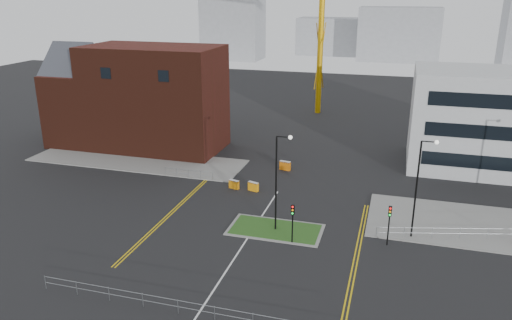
{
  "coord_description": "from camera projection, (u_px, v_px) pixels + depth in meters",
  "views": [
    {
      "loc": [
        11.86,
        -32.23,
        21.04
      ],
      "look_at": [
        -1.21,
        12.63,
        5.0
      ],
      "focal_mm": 35.0,
      "sensor_mm": 36.0,
      "label": 1
    }
  ],
  "objects": [
    {
      "name": "centre_line",
      "position": [
        234.0,
        259.0,
        41.05
      ],
      "size": [
        0.15,
        30.0,
        0.01
      ],
      "primitive_type": "cube",
      "color": "silver",
      "rests_on": "ground"
    },
    {
      "name": "railing_right",
      "position": [
        488.0,
        231.0,
        44.0
      ],
      "size": [
        19.05,
        5.05,
        1.1
      ],
      "color": "gray",
      "rests_on": "ground"
    },
    {
      "name": "skyline_a",
      "position": [
        233.0,
        23.0,
        155.22
      ],
      "size": [
        18.0,
        12.0,
        22.0
      ],
      "primitive_type": "cube",
      "color": "gray",
      "rests_on": "ground"
    },
    {
      "name": "skyline_b",
      "position": [
        399.0,
        34.0,
        152.04
      ],
      "size": [
        24.0,
        12.0,
        16.0
      ],
      "primitive_type": "cube",
      "color": "gray",
      "rests_on": "ground"
    },
    {
      "name": "railing_left",
      "position": [
        189.0,
        172.0,
        58.25
      ],
      "size": [
        6.05,
        0.05,
        1.1
      ],
      "color": "gray",
      "rests_on": "ground"
    },
    {
      "name": "grass_island",
      "position": [
        275.0,
        229.0,
        45.95
      ],
      "size": [
        8.0,
        4.0,
        0.12
      ],
      "primitive_type": "cube",
      "color": "#214517",
      "rests_on": "ground"
    },
    {
      "name": "traffic_light_island",
      "position": [
        293.0,
        216.0,
        42.78
      ],
      "size": [
        0.28,
        0.33,
        3.65
      ],
      "color": "black",
      "rests_on": "ground"
    },
    {
      "name": "pavement_left",
      "position": [
        137.0,
        160.0,
        64.49
      ],
      "size": [
        28.0,
        8.0,
        0.12
      ],
      "primitive_type": "cube",
      "color": "slate",
      "rests_on": "ground"
    },
    {
      "name": "barrier_left",
      "position": [
        234.0,
        184.0,
        55.38
      ],
      "size": [
        1.23,
        0.7,
        0.98
      ],
      "color": "orange",
      "rests_on": "ground"
    },
    {
      "name": "brick_building",
      "position": [
        135.0,
        98.0,
        68.52
      ],
      "size": [
        24.2,
        10.07,
        14.24
      ],
      "color": "#3F190F",
      "rests_on": "ground"
    },
    {
      "name": "yellow_left_b",
      "position": [
        178.0,
        208.0,
        50.62
      ],
      "size": [
        0.12,
        24.0,
        0.01
      ],
      "primitive_type": "cube",
      "color": "gold",
      "rests_on": "ground"
    },
    {
      "name": "railing_front",
      "position": [
        196.0,
        307.0,
        33.53
      ],
      "size": [
        24.05,
        0.05,
        1.1
      ],
      "color": "gray",
      "rests_on": "ground"
    },
    {
      "name": "streetlamp_island",
      "position": [
        279.0,
        175.0,
        44.16
      ],
      "size": [
        1.46,
        0.36,
        9.18
      ],
      "color": "black",
      "rests_on": "ground"
    },
    {
      "name": "yellow_left_a",
      "position": [
        175.0,
        207.0,
        50.7
      ],
      "size": [
        0.12,
        24.0,
        0.01
      ],
      "primitive_type": "cube",
      "color": "gold",
      "rests_on": "ground"
    },
    {
      "name": "yellow_right_b",
      "position": [
        359.0,
        252.0,
        42.09
      ],
      "size": [
        0.12,
        20.0,
        0.01
      ],
      "primitive_type": "cube",
      "color": "gold",
      "rests_on": "ground"
    },
    {
      "name": "skyline_d",
      "position": [
        343.0,
        37.0,
        166.54
      ],
      "size": [
        30.0,
        12.0,
        12.0
      ],
      "primitive_type": "cube",
      "color": "gray",
      "rests_on": "ground"
    },
    {
      "name": "streetlamp_right_near",
      "position": [
        420.0,
        181.0,
        42.8
      ],
      "size": [
        1.46,
        0.36,
        9.18
      ],
      "color": "black",
      "rests_on": "ground"
    },
    {
      "name": "pavement_right",
      "position": [
        501.0,
        229.0,
        46.11
      ],
      "size": [
        24.0,
        10.0,
        0.12
      ],
      "primitive_type": "cube",
      "color": "slate",
      "rests_on": "ground"
    },
    {
      "name": "ground",
      "position": [
        226.0,
        271.0,
        39.24
      ],
      "size": [
        200.0,
        200.0,
        0.0
      ],
      "primitive_type": "plane",
      "color": "black",
      "rests_on": "ground"
    },
    {
      "name": "yellow_right_a",
      "position": [
        356.0,
        252.0,
        42.17
      ],
      "size": [
        0.12,
        20.0,
        0.01
      ],
      "primitive_type": "cube",
      "color": "gold",
      "rests_on": "ground"
    },
    {
      "name": "barrier_mid",
      "position": [
        253.0,
        186.0,
        54.75
      ],
      "size": [
        1.27,
        0.75,
        1.01
      ],
      "color": "orange",
      "rests_on": "ground"
    },
    {
      "name": "barrier_right",
      "position": [
        285.0,
        165.0,
        61.05
      ],
      "size": [
        1.39,
        0.69,
        1.12
      ],
      "color": "#D1640B",
      "rests_on": "ground"
    },
    {
      "name": "island_kerb",
      "position": [
        275.0,
        230.0,
        45.96
      ],
      "size": [
        8.6,
        4.6,
        0.08
      ],
      "primitive_type": "cube",
      "color": "slate",
      "rests_on": "ground"
    },
    {
      "name": "traffic_light_right",
      "position": [
        389.0,
        218.0,
        42.47
      ],
      "size": [
        0.28,
        0.33,
        3.65
      ],
      "color": "black",
      "rests_on": "ground"
    }
  ]
}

